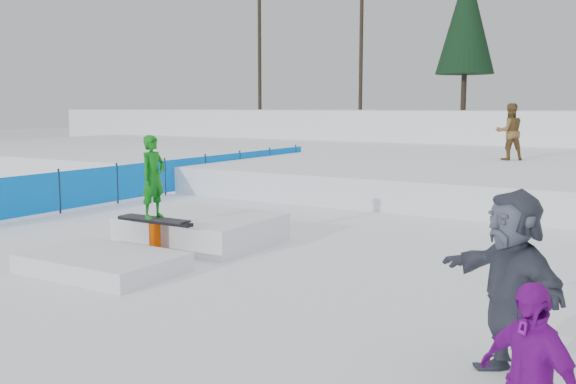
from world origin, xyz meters
The scene contains 8 objects.
ground centered at (0.00, 0.00, 0.00)m, with size 120.00×120.00×0.00m, color white.
snow_berm centered at (0.00, 30.00, 1.20)m, with size 60.00×14.00×2.40m, color white.
snow_midrise centered at (0.00, 16.00, 0.40)m, with size 50.00×18.00×0.80m, color white.
safety_fence centered at (-6.50, 6.60, 0.55)m, with size 0.05×16.00×1.10m.
walker_olive centered at (1.50, 14.81, 1.75)m, with size 0.93×0.72×1.91m, color brown.
spectator_purple centered at (5.54, -3.19, 0.72)m, with size 0.84×0.35×1.43m, color #830C98.
spectator_dark centered at (5.05, -1.47, 0.92)m, with size 1.71×0.54×1.84m, color #3A404F.
jib_rail_feature centered at (-1.33, 1.13, 0.30)m, with size 2.60×4.40×2.11m.
Camera 1 is at (6.28, -7.59, 2.59)m, focal length 40.00 mm.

